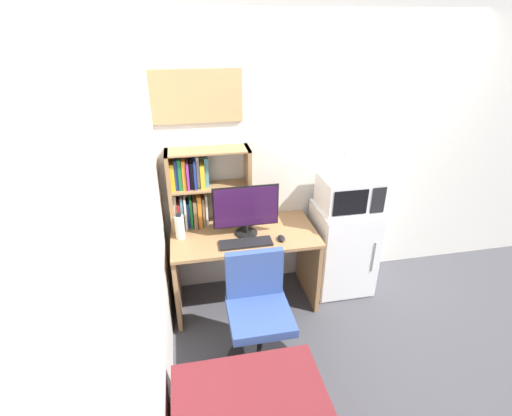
{
  "coord_description": "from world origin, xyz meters",
  "views": [
    {
      "loc": [
        -1.37,
        -3.16,
        2.43
      ],
      "look_at": [
        -0.82,
        -0.37,
        0.99
      ],
      "focal_mm": 26.69,
      "sensor_mm": 36.0,
      "label": 1
    }
  ],
  "objects_px": {
    "mini_fridge": "(342,248)",
    "wall_corkboard": "(194,97)",
    "monitor": "(246,209)",
    "water_bottle": "(180,227)",
    "microwave": "(349,193)",
    "desk_fan": "(353,160)",
    "computer_mouse": "(281,238)",
    "hutch_bookshelf": "(197,189)",
    "desk_chair": "(258,319)",
    "keyboard": "(246,243)"
  },
  "relations": [
    {
      "from": "computer_mouse",
      "to": "microwave",
      "type": "bearing_deg",
      "value": 18.6
    },
    {
      "from": "mini_fridge",
      "to": "hutch_bookshelf",
      "type": "bearing_deg",
      "value": 172.33
    },
    {
      "from": "monitor",
      "to": "microwave",
      "type": "relative_size",
      "value": 1.1
    },
    {
      "from": "desk_chair",
      "to": "microwave",
      "type": "bearing_deg",
      "value": 37.66
    },
    {
      "from": "hutch_bookshelf",
      "to": "desk_chair",
      "type": "bearing_deg",
      "value": -69.34
    },
    {
      "from": "hutch_bookshelf",
      "to": "desk_chair",
      "type": "height_order",
      "value": "hutch_bookshelf"
    },
    {
      "from": "hutch_bookshelf",
      "to": "wall_corkboard",
      "type": "distance_m",
      "value": 0.77
    },
    {
      "from": "monitor",
      "to": "desk_fan",
      "type": "xyz_separation_m",
      "value": [
        0.94,
        0.06,
        0.35
      ]
    },
    {
      "from": "monitor",
      "to": "keyboard",
      "type": "relative_size",
      "value": 1.28
    },
    {
      "from": "computer_mouse",
      "to": "hutch_bookshelf",
      "type": "bearing_deg",
      "value": 148.45
    },
    {
      "from": "hutch_bookshelf",
      "to": "microwave",
      "type": "height_order",
      "value": "hutch_bookshelf"
    },
    {
      "from": "water_bottle",
      "to": "desk_chair",
      "type": "bearing_deg",
      "value": -54.33
    },
    {
      "from": "water_bottle",
      "to": "wall_corkboard",
      "type": "distance_m",
      "value": 1.07
    },
    {
      "from": "water_bottle",
      "to": "desk_chair",
      "type": "height_order",
      "value": "water_bottle"
    },
    {
      "from": "desk_chair",
      "to": "computer_mouse",
      "type": "bearing_deg",
      "value": 60.02
    },
    {
      "from": "hutch_bookshelf",
      "to": "microwave",
      "type": "bearing_deg",
      "value": -7.54
    },
    {
      "from": "monitor",
      "to": "water_bottle",
      "type": "relative_size",
      "value": 2.45
    },
    {
      "from": "mini_fridge",
      "to": "wall_corkboard",
      "type": "distance_m",
      "value": 1.95
    },
    {
      "from": "hutch_bookshelf",
      "to": "mini_fridge",
      "type": "bearing_deg",
      "value": -7.67
    },
    {
      "from": "computer_mouse",
      "to": "desk_fan",
      "type": "distance_m",
      "value": 0.91
    },
    {
      "from": "hutch_bookshelf",
      "to": "monitor",
      "type": "relative_size",
      "value": 1.26
    },
    {
      "from": "monitor",
      "to": "microwave",
      "type": "distance_m",
      "value": 0.95
    },
    {
      "from": "keyboard",
      "to": "desk_chair",
      "type": "relative_size",
      "value": 0.48
    },
    {
      "from": "computer_mouse",
      "to": "mini_fridge",
      "type": "bearing_deg",
      "value": 18.37
    },
    {
      "from": "keyboard",
      "to": "computer_mouse",
      "type": "distance_m",
      "value": 0.31
    },
    {
      "from": "keyboard",
      "to": "wall_corkboard",
      "type": "bearing_deg",
      "value": 122.39
    },
    {
      "from": "hutch_bookshelf",
      "to": "water_bottle",
      "type": "bearing_deg",
      "value": -131.5
    },
    {
      "from": "water_bottle",
      "to": "desk_fan",
      "type": "bearing_deg",
      "value": 0.62
    },
    {
      "from": "keyboard",
      "to": "water_bottle",
      "type": "height_order",
      "value": "water_bottle"
    },
    {
      "from": "keyboard",
      "to": "computer_mouse",
      "type": "xyz_separation_m",
      "value": [
        0.31,
        0.01,
        0.01
      ]
    },
    {
      "from": "keyboard",
      "to": "desk_fan",
      "type": "bearing_deg",
      "value": 13.18
    },
    {
      "from": "mini_fridge",
      "to": "microwave",
      "type": "distance_m",
      "value": 0.59
    },
    {
      "from": "monitor",
      "to": "water_bottle",
      "type": "distance_m",
      "value": 0.58
    },
    {
      "from": "water_bottle",
      "to": "mini_fridge",
      "type": "height_order",
      "value": "water_bottle"
    },
    {
      "from": "keyboard",
      "to": "wall_corkboard",
      "type": "height_order",
      "value": "wall_corkboard"
    },
    {
      "from": "computer_mouse",
      "to": "microwave",
      "type": "xyz_separation_m",
      "value": [
        0.67,
        0.23,
        0.26
      ]
    },
    {
      "from": "monitor",
      "to": "desk_fan",
      "type": "relative_size",
      "value": 2.02
    },
    {
      "from": "keyboard",
      "to": "wall_corkboard",
      "type": "distance_m",
      "value": 1.26
    },
    {
      "from": "desk_fan",
      "to": "desk_chair",
      "type": "xyz_separation_m",
      "value": [
        -0.98,
        -0.75,
        -0.93
      ]
    },
    {
      "from": "hutch_bookshelf",
      "to": "desk_chair",
      "type": "xyz_separation_m",
      "value": [
        0.35,
        -0.93,
        -0.69
      ]
    },
    {
      "from": "hutch_bookshelf",
      "to": "wall_corkboard",
      "type": "relative_size",
      "value": 0.91
    },
    {
      "from": "hutch_bookshelf",
      "to": "keyboard",
      "type": "bearing_deg",
      "value": -49.47
    },
    {
      "from": "keyboard",
      "to": "wall_corkboard",
      "type": "relative_size",
      "value": 0.56
    },
    {
      "from": "hutch_bookshelf",
      "to": "desk_chair",
      "type": "distance_m",
      "value": 1.21
    },
    {
      "from": "water_bottle",
      "to": "mini_fridge",
      "type": "xyz_separation_m",
      "value": [
        1.51,
        0.02,
        -0.41
      ]
    },
    {
      "from": "desk_fan",
      "to": "computer_mouse",
      "type": "bearing_deg",
      "value": -161.74
    },
    {
      "from": "computer_mouse",
      "to": "mini_fridge",
      "type": "height_order",
      "value": "mini_fridge"
    },
    {
      "from": "wall_corkboard",
      "to": "water_bottle",
      "type": "bearing_deg",
      "value": -125.35
    },
    {
      "from": "microwave",
      "to": "desk_chair",
      "type": "xyz_separation_m",
      "value": [
        -0.98,
        -0.76,
        -0.62
      ]
    },
    {
      "from": "monitor",
      "to": "mini_fridge",
      "type": "height_order",
      "value": "monitor"
    }
  ]
}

